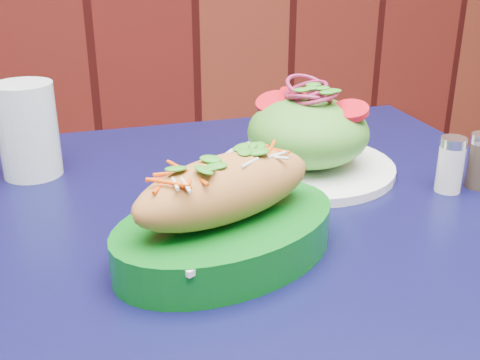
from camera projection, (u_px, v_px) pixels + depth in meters
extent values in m
cube|color=black|center=(254.00, 235.00, 0.69)|extent=(0.81, 0.81, 0.03)
cylinder|color=black|center=(357.00, 304.00, 1.21)|extent=(0.04, 0.04, 0.72)
cube|color=white|center=(226.00, 221.00, 0.60)|extent=(0.21, 0.18, 0.01)
ellipsoid|color=#BE733C|center=(226.00, 188.00, 0.59)|extent=(0.22, 0.15, 0.07)
cylinder|color=white|center=(306.00, 167.00, 0.83)|extent=(0.24, 0.24, 0.01)
ellipsoid|color=#4C992D|center=(308.00, 132.00, 0.81)|extent=(0.16, 0.16, 0.09)
cylinder|color=red|center=(351.00, 107.00, 0.78)|extent=(0.05, 0.05, 0.01)
cylinder|color=red|center=(273.00, 99.00, 0.81)|extent=(0.05, 0.05, 0.01)
cylinder|color=red|center=(295.00, 94.00, 0.84)|extent=(0.05, 0.05, 0.01)
torus|color=#8F1F49|center=(310.00, 96.00, 0.79)|extent=(0.06, 0.06, 0.01)
torus|color=#8F1F49|center=(310.00, 93.00, 0.79)|extent=(0.06, 0.06, 0.01)
torus|color=#8F1F49|center=(310.00, 90.00, 0.79)|extent=(0.06, 0.06, 0.01)
torus|color=#8F1F49|center=(310.00, 87.00, 0.79)|extent=(0.06, 0.06, 0.01)
cylinder|color=silver|center=(28.00, 130.00, 0.80)|extent=(0.08, 0.08, 0.13)
cylinder|color=white|center=(450.00, 169.00, 0.76)|extent=(0.03, 0.03, 0.06)
cylinder|color=silver|center=(454.00, 142.00, 0.74)|extent=(0.03, 0.03, 0.01)
cylinder|color=#3F3326|center=(480.00, 165.00, 0.77)|extent=(0.03, 0.03, 0.06)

